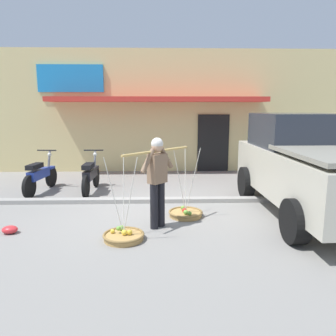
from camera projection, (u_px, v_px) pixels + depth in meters
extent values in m
plane|color=gray|center=(143.00, 211.00, 7.12)|extent=(90.00, 90.00, 0.00)
cube|color=gray|center=(145.00, 200.00, 7.80)|extent=(20.00, 0.24, 0.10)
cylinder|color=black|center=(154.00, 206.00, 6.05)|extent=(0.15, 0.15, 0.86)
cylinder|color=black|center=(161.00, 204.00, 6.18)|extent=(0.15, 0.15, 0.86)
cube|color=#84664C|center=(157.00, 168.00, 5.98)|extent=(0.38, 0.38, 0.54)
sphere|color=tan|center=(157.00, 146.00, 5.91)|extent=(0.21, 0.21, 0.21)
sphere|color=silver|center=(157.00, 144.00, 5.90)|extent=(0.22, 0.22, 0.22)
cylinder|color=#84664C|center=(148.00, 161.00, 5.78)|extent=(0.30, 0.31, 0.43)
cylinder|color=#84664C|center=(166.00, 158.00, 6.13)|extent=(0.30, 0.31, 0.43)
cylinder|color=tan|center=(157.00, 151.00, 5.93)|extent=(1.19, 1.23, 0.04)
cylinder|color=#B2894C|center=(124.00, 237.00, 5.58)|extent=(0.67, 0.67, 0.09)
torus|color=olive|center=(124.00, 235.00, 5.57)|extent=(0.71, 0.71, 0.05)
sphere|color=yellow|center=(124.00, 232.00, 5.55)|extent=(0.10, 0.10, 0.10)
sphere|color=yellow|center=(113.00, 231.00, 5.63)|extent=(0.08, 0.08, 0.08)
sphere|color=#6EAA41|center=(122.00, 228.00, 5.76)|extent=(0.10, 0.10, 0.10)
sphere|color=gold|center=(130.00, 232.00, 5.56)|extent=(0.09, 0.09, 0.09)
sphere|color=#6EAB41|center=(118.00, 228.00, 5.62)|extent=(0.08, 0.08, 0.08)
cylinder|color=silver|center=(124.00, 194.00, 5.60)|extent=(0.01, 0.32, 1.36)
cylinder|color=silver|center=(114.00, 198.00, 5.37)|extent=(0.28, 0.17, 1.36)
cylinder|color=silver|center=(130.00, 198.00, 5.37)|extent=(0.28, 0.17, 1.36)
cylinder|color=#B2894C|center=(186.00, 214.00, 6.79)|extent=(0.67, 0.67, 0.09)
torus|color=olive|center=(186.00, 212.00, 6.78)|extent=(0.71, 0.71, 0.05)
sphere|color=red|center=(184.00, 210.00, 6.74)|extent=(0.10, 0.10, 0.10)
sphere|color=#69A33E|center=(190.00, 213.00, 6.57)|extent=(0.09, 0.09, 0.09)
sphere|color=#76B746|center=(186.00, 212.00, 6.63)|extent=(0.10, 0.10, 0.10)
sphere|color=#71AE42|center=(183.00, 208.00, 6.92)|extent=(0.09, 0.09, 0.09)
cylinder|color=silver|center=(185.00, 179.00, 6.81)|extent=(0.01, 0.32, 1.36)
cylinder|color=silver|center=(180.00, 181.00, 6.58)|extent=(0.28, 0.17, 1.36)
cylinder|color=silver|center=(193.00, 181.00, 6.58)|extent=(0.28, 0.17, 1.36)
cylinder|color=black|center=(51.00, 177.00, 9.33)|extent=(0.15, 0.59, 0.58)
cylinder|color=black|center=(29.00, 187.00, 8.12)|extent=(0.15, 0.59, 0.58)
cube|color=navy|center=(51.00, 168.00, 9.28)|extent=(0.17, 0.30, 0.06)
cube|color=navy|center=(39.00, 174.00, 8.59)|extent=(0.31, 0.92, 0.24)
cube|color=black|center=(35.00, 166.00, 8.37)|extent=(0.29, 0.58, 0.12)
cylinder|color=slate|center=(49.00, 164.00, 9.16)|extent=(0.10, 0.30, 0.76)
cylinder|color=black|center=(47.00, 150.00, 9.01)|extent=(0.54, 0.10, 0.04)
sphere|color=silver|center=(50.00, 155.00, 9.19)|extent=(0.11, 0.11, 0.11)
cylinder|color=black|center=(96.00, 176.00, 9.36)|extent=(0.09, 0.58, 0.58)
cylinder|color=black|center=(86.00, 187.00, 8.14)|extent=(0.09, 0.58, 0.58)
cube|color=black|center=(96.00, 167.00, 9.31)|extent=(0.15, 0.28, 0.06)
cube|color=black|center=(90.00, 174.00, 8.61)|extent=(0.22, 0.90, 0.24)
cube|color=black|center=(88.00, 166.00, 8.39)|extent=(0.23, 0.56, 0.12)
cylinder|color=slate|center=(95.00, 164.00, 9.19)|extent=(0.07, 0.30, 0.76)
cylinder|color=black|center=(94.00, 150.00, 9.04)|extent=(0.54, 0.05, 0.04)
sphere|color=silver|center=(95.00, 154.00, 9.22)|extent=(0.11, 0.11, 0.11)
cube|color=beige|center=(312.00, 175.00, 6.78)|extent=(1.95, 4.72, 0.96)
cube|color=#282D38|center=(298.00, 130.00, 7.43)|extent=(1.77, 1.90, 0.76)
cylinder|color=black|center=(246.00, 182.00, 8.26)|extent=(0.27, 0.76, 0.76)
cylinder|color=black|center=(320.00, 181.00, 8.33)|extent=(0.27, 0.76, 0.76)
cylinder|color=black|center=(295.00, 221.00, 5.39)|extent=(0.27, 0.76, 0.76)
cube|color=silver|center=(271.00, 170.00, 9.17)|extent=(0.44, 0.02, 0.12)
cube|color=#DBC684|center=(158.00, 111.00, 13.74)|extent=(13.00, 5.00, 4.20)
cube|color=red|center=(158.00, 99.00, 10.72)|extent=(7.15, 1.00, 0.16)
cube|color=#1E84D1|center=(70.00, 78.00, 10.95)|extent=(2.20, 0.08, 0.90)
cube|color=black|center=(213.00, 143.00, 11.52)|extent=(1.10, 0.06, 2.00)
ellipsoid|color=red|center=(10.00, 230.00, 5.86)|extent=(0.28, 0.22, 0.14)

